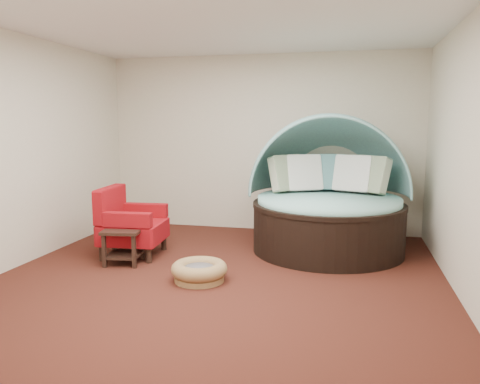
% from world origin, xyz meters
% --- Properties ---
extents(floor, '(5.00, 5.00, 0.00)m').
position_xyz_m(floor, '(0.00, 0.00, 0.00)').
color(floor, '#4B1F15').
rests_on(floor, ground).
extents(wall_back, '(5.00, 0.00, 5.00)m').
position_xyz_m(wall_back, '(0.00, 2.50, 1.40)').
color(wall_back, beige).
rests_on(wall_back, floor).
extents(wall_front, '(5.00, 0.00, 5.00)m').
position_xyz_m(wall_front, '(0.00, -2.50, 1.40)').
color(wall_front, beige).
rests_on(wall_front, floor).
extents(wall_left, '(0.00, 5.00, 5.00)m').
position_xyz_m(wall_left, '(-2.50, 0.00, 1.40)').
color(wall_left, beige).
rests_on(wall_left, floor).
extents(wall_right, '(0.00, 5.00, 5.00)m').
position_xyz_m(wall_right, '(2.50, 0.00, 1.40)').
color(wall_right, beige).
rests_on(wall_right, floor).
extents(ceiling, '(5.00, 5.00, 0.00)m').
position_xyz_m(ceiling, '(0.00, 0.00, 2.80)').
color(ceiling, white).
rests_on(ceiling, wall_back).
extents(canopy_daybed, '(2.30, 2.20, 1.87)m').
position_xyz_m(canopy_daybed, '(1.12, 1.52, 0.87)').
color(canopy_daybed, black).
rests_on(canopy_daybed, floor).
extents(pet_basket, '(0.74, 0.74, 0.22)m').
position_xyz_m(pet_basket, '(-0.18, -0.17, 0.11)').
color(pet_basket, brown).
rests_on(pet_basket, floor).
extents(red_armchair, '(0.84, 0.84, 0.90)m').
position_xyz_m(red_armchair, '(-1.40, 0.60, 0.42)').
color(red_armchair, black).
rests_on(red_armchair, floor).
extents(side_table, '(0.52, 0.52, 0.44)m').
position_xyz_m(side_table, '(-1.30, 0.24, 0.28)').
color(side_table, black).
rests_on(side_table, floor).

